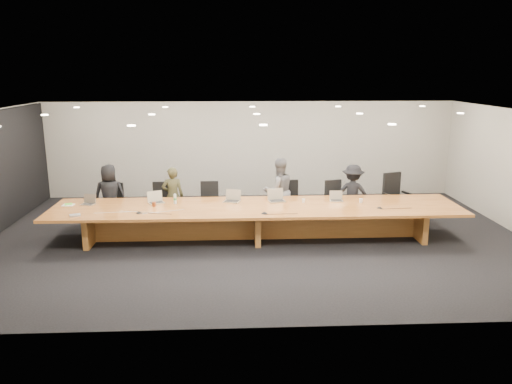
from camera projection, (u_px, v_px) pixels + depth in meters
ground at (257, 238)px, 11.18m from camera, size 12.00×12.00×0.00m
back_wall at (250, 149)px, 14.73m from camera, size 12.00×0.02×2.80m
conference_table at (257, 216)px, 11.06m from camera, size 9.00×1.80×0.75m
chair_far_left at (113, 203)px, 12.19m from camera, size 0.57×0.57×1.00m
chair_left at (161, 203)px, 12.15m from camera, size 0.53×0.53×1.03m
chair_mid_left at (210, 203)px, 12.13m from camera, size 0.55×0.55×1.05m
chair_mid_right at (292, 202)px, 12.28m from camera, size 0.62×0.62×1.05m
chair_right at (336, 201)px, 12.30m from camera, size 0.65×0.65×1.05m
chair_far_right at (397, 197)px, 12.42m from camera, size 0.79×0.79×1.21m
person_a at (110, 195)px, 11.95m from camera, size 0.78×0.54×1.51m
person_b at (173, 196)px, 12.05m from camera, size 0.55×0.40×1.43m
person_c at (279, 191)px, 12.13m from camera, size 0.94×0.82×1.62m
person_d at (353, 193)px, 12.27m from camera, size 1.04×0.77×1.44m
laptop_a at (87, 200)px, 11.10m from camera, size 0.34×0.29×0.23m
laptop_b at (156, 197)px, 11.23m from camera, size 0.41×0.36×0.27m
laptop_c at (232, 196)px, 11.33m from camera, size 0.42×0.35×0.28m
laptop_d at (277, 195)px, 11.36m from camera, size 0.42×0.34×0.29m
laptop_e at (337, 196)px, 11.41m from camera, size 0.31×0.23×0.23m
water_bottle at (175, 199)px, 11.20m from camera, size 0.09×0.09×0.21m
amber_mug at (154, 204)px, 10.97m from camera, size 0.10×0.10×0.10m
paper_cup_near at (304, 201)px, 11.29m from camera, size 0.08×0.08×0.09m
paper_cup_far at (361, 201)px, 11.27m from camera, size 0.08×0.08×0.10m
notepad at (68, 205)px, 11.08m from camera, size 0.25×0.21×0.01m
lime_gadget at (69, 204)px, 11.07m from camera, size 0.18×0.14×0.02m
av_box at (75, 215)px, 10.25m from camera, size 0.26×0.23×0.03m
mic_left at (139, 212)px, 10.45m from camera, size 0.17×0.17×0.03m
mic_center at (264, 213)px, 10.42m from camera, size 0.16×0.16×0.03m
mic_right at (380, 208)px, 10.84m from camera, size 0.13×0.13×0.03m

